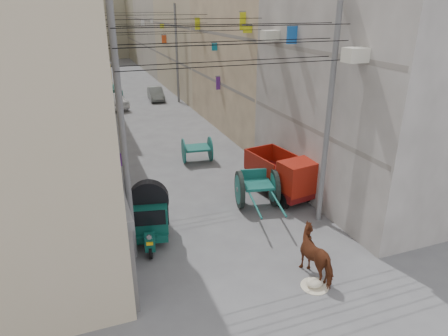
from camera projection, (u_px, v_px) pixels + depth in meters
name	position (u px, v px, depth m)	size (l,w,h in m)	color
building_row_left	(25.00, 23.00, 33.99)	(8.00, 62.00, 14.00)	tan
building_row_right	(204.00, 20.00, 39.16)	(8.00, 62.00, 14.00)	#AAA49F
end_cap_building	(96.00, 14.00, 64.20)	(22.00, 10.00, 13.00)	tan
shutters_left	(108.00, 170.00, 16.59)	(0.18, 14.40, 2.88)	#535258
signboards	(148.00, 76.00, 26.90)	(8.22, 40.52, 5.67)	#C1CA16
ac_units	(312.00, 18.00, 14.43)	(0.70, 6.55, 3.35)	beige
utility_poles	(163.00, 78.00, 22.65)	(7.40, 22.20, 8.00)	#5F5F62
overhead_cables	(171.00, 29.00, 19.35)	(7.40, 22.52, 1.12)	black
auto_rickshaw	(150.00, 213.00, 14.12)	(1.73, 2.52, 1.72)	black
tonga_cart	(257.00, 188.00, 16.57)	(1.98, 3.66, 1.56)	black
mini_truck	(286.00, 178.00, 17.17)	(2.09, 3.70, 1.97)	black
second_cart	(197.00, 149.00, 21.31)	(1.66, 1.51, 1.34)	#124F49
feed_sack	(315.00, 283.00, 11.96)	(0.52, 0.42, 0.26)	beige
horse	(318.00, 255.00, 12.26)	(0.80, 1.76, 1.48)	#632B17
distant_car_white	(113.00, 100.00, 32.53)	(1.55, 3.86, 1.32)	white
distant_car_grey	(156.00, 94.00, 35.43)	(1.18, 3.39, 1.12)	#545957
distant_car_green	(113.00, 89.00, 37.31)	(1.55, 3.81, 1.11)	#1F5B4D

